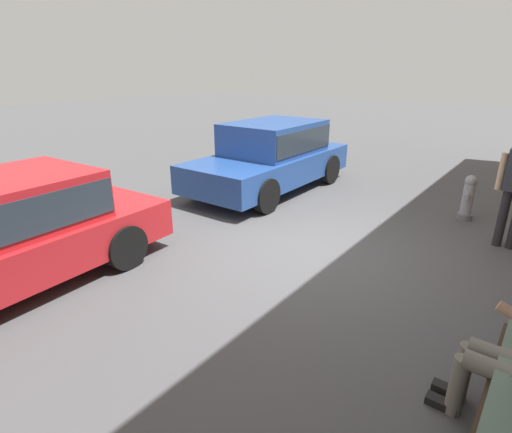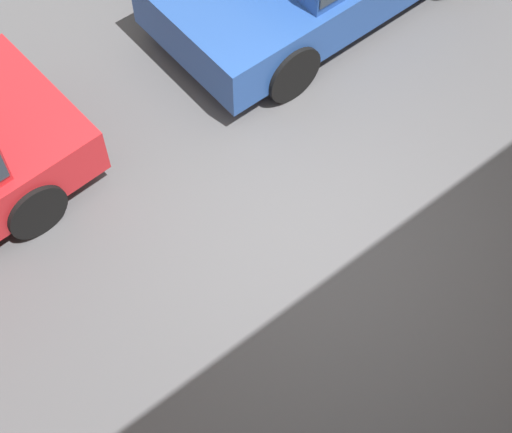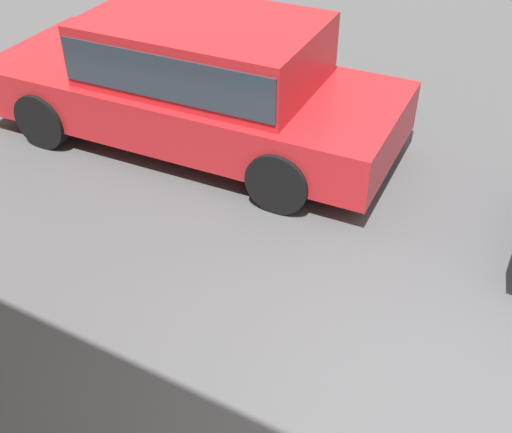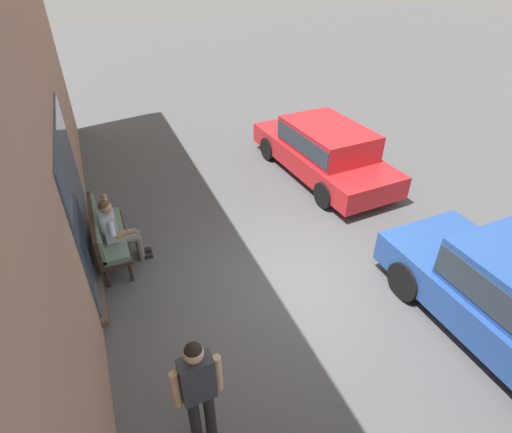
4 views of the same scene
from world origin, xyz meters
name	(u,v)px [view 3 (image 3 of 4)]	position (x,y,z in m)	size (l,w,h in m)	color
parked_car_mid	(198,76)	(3.32, -2.48, 0.75)	(4.47, 1.99, 1.37)	red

